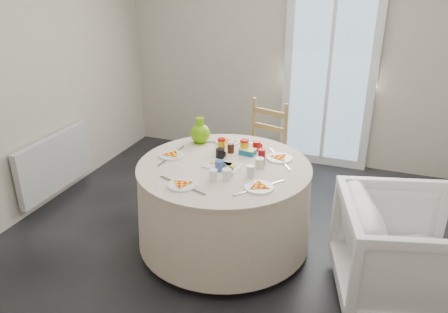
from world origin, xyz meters
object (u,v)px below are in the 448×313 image
(radiator, at_px, (56,163))
(green_pitcher, at_px, (200,127))
(table, at_px, (224,204))
(wooden_chair, at_px, (260,149))
(armchair, at_px, (404,251))

(radiator, xyz_separation_m, green_pitcher, (1.47, 0.18, 0.49))
(table, relative_size, wooden_chair, 1.48)
(table, xyz_separation_m, armchair, (1.36, -0.20, 0.02))
(radiator, relative_size, armchair, 1.18)
(wooden_chair, distance_m, green_pitcher, 0.84)
(green_pitcher, bearing_deg, armchair, -20.04)
(table, xyz_separation_m, green_pitcher, (-0.36, 0.37, 0.49))
(wooden_chair, relative_size, armchair, 1.11)
(radiator, relative_size, table, 0.72)
(armchair, xyz_separation_m, green_pitcher, (-1.71, 0.56, 0.48))
(radiator, relative_size, wooden_chair, 1.06)
(wooden_chair, height_order, armchair, wooden_chair)
(wooden_chair, xyz_separation_m, green_pitcher, (-0.37, -0.63, 0.40))
(radiator, xyz_separation_m, armchair, (3.18, -0.38, 0.01))
(table, xyz_separation_m, wooden_chair, (0.01, 1.00, 0.09))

